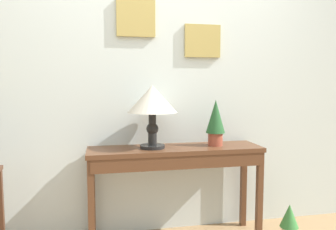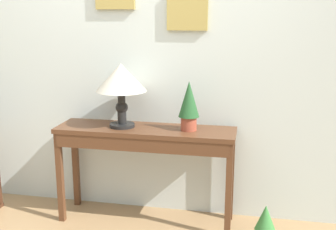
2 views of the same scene
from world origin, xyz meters
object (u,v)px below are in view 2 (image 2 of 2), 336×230
at_px(console_table, 145,143).
at_px(potted_plant_floor, 265,222).
at_px(table_lamp, 121,80).
at_px(potted_plant_on_console, 189,104).

distance_m(console_table, potted_plant_floor, 1.05).
bearing_deg(potted_plant_floor, console_table, 171.97).
bearing_deg(table_lamp, potted_plant_floor, -7.90).
xyz_separation_m(console_table, potted_plant_floor, (0.92, -0.13, -0.49)).
bearing_deg(potted_plant_on_console, table_lamp, -179.37).
distance_m(console_table, potted_plant_on_console, 0.46).
relative_size(console_table, potted_plant_floor, 4.81).
bearing_deg(table_lamp, potted_plant_on_console, 0.63).
bearing_deg(potted_plant_on_console, potted_plant_floor, -15.12).
relative_size(table_lamp, potted_plant_on_console, 1.31).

